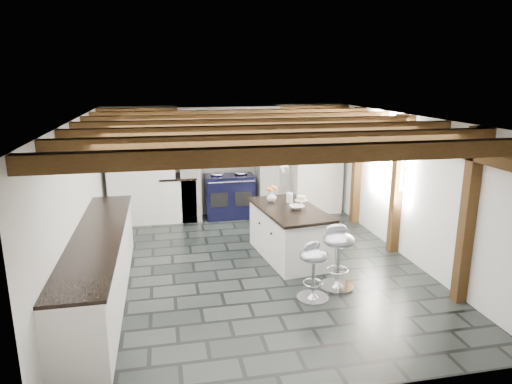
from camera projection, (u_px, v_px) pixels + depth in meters
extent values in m
plane|color=black|center=(255.00, 267.00, 7.09)|extent=(6.00, 6.00, 0.00)
plane|color=silver|center=(227.00, 160.00, 9.65)|extent=(5.00, 0.00, 5.00)
plane|color=silver|center=(78.00, 205.00, 6.31)|extent=(0.00, 6.00, 6.00)
plane|color=silver|center=(408.00, 188.00, 7.29)|extent=(0.00, 6.00, 6.00)
plane|color=white|center=(255.00, 118.00, 6.52)|extent=(6.00, 6.00, 0.00)
cube|color=white|center=(190.00, 174.00, 9.26)|extent=(0.40, 0.60, 1.90)
cube|color=white|center=(267.00, 171.00, 9.57)|extent=(0.40, 0.60, 1.90)
cube|color=#4E3516|center=(228.00, 122.00, 9.15)|extent=(2.10, 0.65, 0.18)
cube|color=white|center=(228.00, 114.00, 9.12)|extent=(2.00, 0.60, 0.31)
cube|color=black|center=(230.00, 120.00, 8.84)|extent=(1.00, 0.03, 0.22)
cube|color=silver|center=(230.00, 120.00, 8.82)|extent=(0.90, 0.01, 0.14)
cube|color=white|center=(142.00, 173.00, 9.06)|extent=(1.30, 0.58, 2.00)
cube|color=white|center=(316.00, 166.00, 9.77)|extent=(1.00, 0.58, 2.00)
cube|color=white|center=(100.00, 268.00, 5.98)|extent=(0.60, 3.80, 0.88)
cube|color=black|center=(97.00, 235.00, 5.86)|extent=(0.64, 3.80, 0.04)
cube|color=white|center=(178.00, 199.00, 9.33)|extent=(0.70, 0.60, 0.88)
cube|color=black|center=(177.00, 177.00, 9.22)|extent=(0.74, 0.64, 0.04)
cube|color=#4E3516|center=(407.00, 138.00, 7.08)|extent=(0.15, 5.80, 0.14)
plane|color=white|center=(390.00, 157.00, 7.76)|extent=(0.00, 0.90, 0.90)
cube|color=#4E3516|center=(313.00, 154.00, 4.07)|extent=(5.00, 0.16, 0.16)
cube|color=#4E3516|center=(287.00, 141.00, 4.89)|extent=(5.00, 0.16, 0.16)
cube|color=#4E3516|center=(269.00, 131.00, 5.72)|extent=(5.00, 0.16, 0.16)
cube|color=#4E3516|center=(255.00, 124.00, 6.54)|extent=(5.00, 0.16, 0.16)
cube|color=#4E3516|center=(244.00, 119.00, 7.36)|extent=(5.00, 0.16, 0.16)
cube|color=#4E3516|center=(236.00, 114.00, 8.18)|extent=(5.00, 0.16, 0.16)
cube|color=#4E3516|center=(229.00, 111.00, 9.01)|extent=(5.00, 0.16, 0.16)
cube|color=#4E3516|center=(468.00, 217.00, 5.76)|extent=(0.15, 0.15, 2.30)
cube|color=#4E3516|center=(397.00, 185.00, 7.46)|extent=(0.15, 0.15, 2.30)
cube|color=#4E3516|center=(357.00, 166.00, 8.98)|extent=(0.15, 0.15, 2.30)
cylinder|color=black|center=(286.00, 143.00, 6.65)|extent=(0.01, 0.01, 0.56)
cylinder|color=white|center=(285.00, 165.00, 6.73)|extent=(0.09, 0.09, 0.22)
cylinder|color=black|center=(284.00, 140.00, 6.94)|extent=(0.01, 0.01, 0.56)
cylinder|color=white|center=(283.00, 162.00, 7.02)|extent=(0.09, 0.09, 0.22)
cylinder|color=black|center=(282.00, 138.00, 7.24)|extent=(0.01, 0.01, 0.56)
cylinder|color=white|center=(282.00, 158.00, 7.32)|extent=(0.09, 0.09, 0.22)
cube|color=black|center=(229.00, 196.00, 9.52)|extent=(1.00, 0.60, 0.90)
ellipsoid|color=silver|center=(217.00, 174.00, 9.35)|extent=(0.28, 0.28, 0.11)
ellipsoid|color=silver|center=(241.00, 173.00, 9.45)|extent=(0.28, 0.28, 0.11)
cylinder|color=silver|center=(231.00, 182.00, 9.12)|extent=(0.95, 0.03, 0.03)
cube|color=black|center=(219.00, 200.00, 9.18)|extent=(0.35, 0.02, 0.30)
cube|color=black|center=(244.00, 199.00, 9.28)|extent=(0.35, 0.02, 0.30)
cube|color=white|center=(289.00, 234.00, 7.40)|extent=(1.01, 1.70, 0.79)
cube|color=black|center=(289.00, 209.00, 7.30)|extent=(1.09, 1.78, 0.04)
imported|color=white|center=(272.00, 197.00, 7.64)|extent=(0.18, 0.18, 0.17)
ellipsoid|color=orange|center=(272.00, 189.00, 7.60)|extent=(0.18, 0.18, 0.11)
cylinder|color=white|center=(290.00, 198.00, 7.60)|extent=(0.11, 0.11, 0.16)
imported|color=white|center=(297.00, 207.00, 7.23)|extent=(0.26, 0.26, 0.06)
cylinder|color=white|center=(301.00, 203.00, 7.39)|extent=(0.04, 0.04, 0.09)
cylinder|color=white|center=(301.00, 200.00, 7.38)|extent=(0.20, 0.20, 0.01)
cylinder|color=beige|center=(301.00, 198.00, 7.37)|extent=(0.15, 0.15, 0.06)
cylinder|color=silver|center=(337.00, 286.00, 6.40)|extent=(0.49, 0.49, 0.03)
cone|color=silver|center=(337.00, 283.00, 6.39)|extent=(0.22, 0.22, 0.09)
cylinder|color=silver|center=(338.00, 263.00, 6.32)|extent=(0.06, 0.06, 0.61)
torus|color=silver|center=(337.00, 270.00, 6.34)|extent=(0.31, 0.31, 0.02)
ellipsoid|color=gray|center=(339.00, 240.00, 6.23)|extent=(0.48, 0.48, 0.20)
ellipsoid|color=gray|center=(337.00, 230.00, 6.31)|extent=(0.32, 0.15, 0.17)
cylinder|color=silver|center=(312.00, 298.00, 6.08)|extent=(0.42, 0.42, 0.03)
cone|color=silver|center=(313.00, 295.00, 6.07)|extent=(0.19, 0.19, 0.08)
cylinder|color=silver|center=(313.00, 277.00, 6.00)|extent=(0.05, 0.05, 0.53)
torus|color=silver|center=(313.00, 283.00, 6.02)|extent=(0.27, 0.27, 0.02)
ellipsoid|color=gray|center=(314.00, 256.00, 5.93)|extent=(0.51, 0.51, 0.17)
ellipsoid|color=gray|center=(309.00, 246.00, 5.98)|extent=(0.29, 0.21, 0.15)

